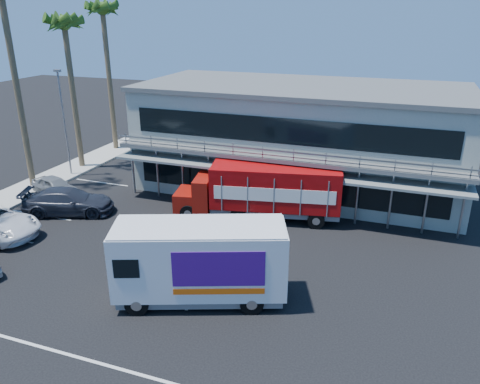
% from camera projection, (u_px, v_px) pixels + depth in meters
% --- Properties ---
extents(ground, '(120.00, 120.00, 0.00)m').
position_uv_depth(ground, '(167.00, 279.00, 22.50)').
color(ground, black).
rests_on(ground, ground).
extents(building, '(22.40, 12.00, 7.30)m').
position_uv_depth(building, '(300.00, 137.00, 33.34)').
color(building, gray).
rests_on(building, ground).
extents(curb_strip, '(3.00, 32.00, 0.16)m').
position_uv_depth(curb_strip, '(15.00, 195.00, 32.44)').
color(curb_strip, '#A5A399').
rests_on(curb_strip, ground).
extents(palm_e, '(2.80, 2.80, 12.25)m').
position_uv_depth(palm_e, '(65.00, 32.00, 34.69)').
color(palm_e, brown).
rests_on(palm_e, ground).
extents(palm_f, '(2.80, 2.80, 13.25)m').
position_uv_depth(palm_f, '(103.00, 18.00, 39.32)').
color(palm_f, brown).
rests_on(palm_f, ground).
extents(light_pole_far, '(0.50, 0.25, 8.09)m').
position_uv_depth(light_pole_far, '(64.00, 119.00, 34.98)').
color(light_pole_far, gray).
rests_on(light_pole_far, ground).
extents(red_truck, '(10.32, 4.26, 3.39)m').
position_uv_depth(red_truck, '(264.00, 190.00, 28.44)').
color(red_truck, maroon).
rests_on(red_truck, ground).
extents(white_van, '(7.79, 4.97, 3.60)m').
position_uv_depth(white_van, '(200.00, 261.00, 20.24)').
color(white_van, silver).
rests_on(white_van, ground).
extents(parked_car_d, '(6.02, 4.09, 1.62)m').
position_uv_depth(parked_car_d, '(69.00, 201.00, 29.49)').
color(parked_car_d, '#272A34').
rests_on(parked_car_d, ground).
extents(parked_car_e, '(4.10, 2.47, 1.31)m').
position_uv_depth(parked_car_e, '(55.00, 186.00, 32.51)').
color(parked_car_e, gray).
rests_on(parked_car_e, ground).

